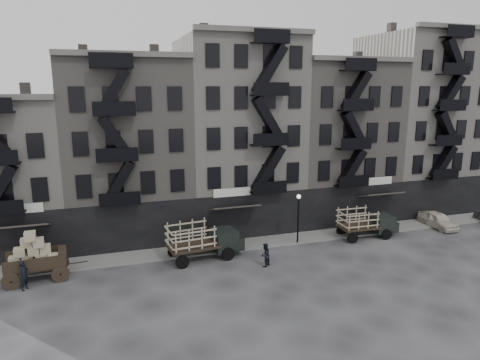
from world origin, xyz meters
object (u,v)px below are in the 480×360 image
object	(u,v)px
stake_truck_east	(366,221)
car_east	(438,220)
wagon	(33,252)
pedestrian_mid	(265,255)
stake_truck_west	(203,238)
pedestrian_west	(24,275)

from	to	relation	value
stake_truck_east	car_east	size ratio (longest dim) A/B	1.26
wagon	pedestrian_mid	world-z (taller)	wagon
wagon	stake_truck_west	size ratio (longest dim) A/B	0.72
stake_truck_east	pedestrian_mid	distance (m)	11.05
stake_truck_west	pedestrian_mid	xyz separation A→B (m)	(3.95, -2.80, -0.76)
pedestrian_west	wagon	bearing A→B (deg)	14.63
pedestrian_west	pedestrian_mid	distance (m)	16.20
stake_truck_west	pedestrian_west	xyz separation A→B (m)	(-12.20, -1.50, -0.65)
wagon	pedestrian_mid	size ratio (longest dim) A/B	2.43
wagon	stake_truck_east	size ratio (longest dim) A/B	0.81
stake_truck_east	stake_truck_west	bearing A→B (deg)	-176.53
wagon	car_east	bearing A→B (deg)	-3.57
stake_truck_west	pedestrian_mid	world-z (taller)	stake_truck_west
car_east	pedestrian_mid	size ratio (longest dim) A/B	2.37
wagon	car_east	world-z (taller)	wagon
stake_truck_east	pedestrian_west	world-z (taller)	stake_truck_east
stake_truck_east	car_east	bearing A→B (deg)	4.23
stake_truck_east	car_east	world-z (taller)	stake_truck_east
stake_truck_west	car_east	world-z (taller)	stake_truck_west
stake_truck_west	pedestrian_west	bearing A→B (deg)	-179.89
stake_truck_east	pedestrian_west	bearing A→B (deg)	-173.89
pedestrian_west	car_east	bearing A→B (deg)	-54.25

